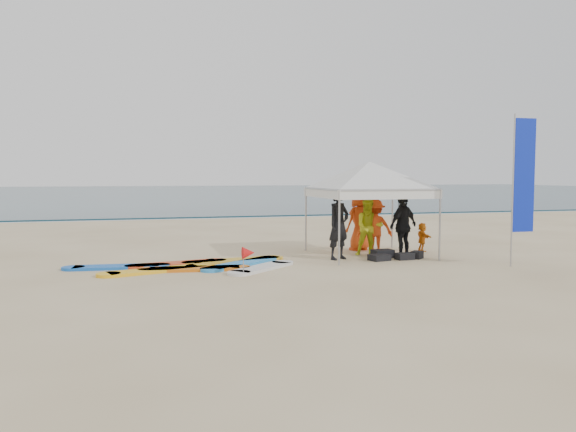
# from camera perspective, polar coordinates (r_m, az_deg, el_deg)

# --- Properties ---
(ground) EXTENTS (120.00, 120.00, 0.00)m
(ground) POSITION_cam_1_polar(r_m,az_deg,el_deg) (12.14, 3.83, -6.52)
(ground) COLOR beige
(ground) RESTS_ON ground
(ocean) EXTENTS (160.00, 84.00, 0.08)m
(ocean) POSITION_cam_1_polar(r_m,az_deg,el_deg) (71.41, -12.22, 2.33)
(ocean) COLOR #0C2633
(ocean) RESTS_ON ground
(shoreline_foam) EXTENTS (160.00, 1.20, 0.01)m
(shoreline_foam) POSITION_cam_1_polar(r_m,az_deg,el_deg) (29.81, -7.75, -0.17)
(shoreline_foam) COLOR silver
(shoreline_foam) RESTS_ON ground
(person_black_a) EXTENTS (0.82, 0.71, 1.88)m
(person_black_a) POSITION_cam_1_polar(r_m,az_deg,el_deg) (14.99, 5.18, -0.84)
(person_black_a) COLOR black
(person_black_a) RESTS_ON ground
(person_yellow) EXTENTS (0.92, 0.80, 1.61)m
(person_yellow) POSITION_cam_1_polar(r_m,az_deg,el_deg) (15.76, 8.24, -1.12)
(person_yellow) COLOR #C8CE1D
(person_yellow) RESTS_ON ground
(person_orange_a) EXTENTS (1.09, 0.72, 1.56)m
(person_orange_a) POSITION_cam_1_polar(r_m,az_deg,el_deg) (16.06, 8.84, -1.12)
(person_orange_a) COLOR #EC4615
(person_orange_a) RESTS_ON ground
(person_black_b) EXTENTS (1.10, 0.81, 1.74)m
(person_black_b) POSITION_cam_1_polar(r_m,az_deg,el_deg) (15.58, 11.61, -0.98)
(person_black_b) COLOR black
(person_black_b) RESTS_ON ground
(person_orange_b) EXTENTS (1.02, 0.83, 1.79)m
(person_orange_b) POSITION_cam_1_polar(r_m,az_deg,el_deg) (16.86, 7.29, -0.46)
(person_orange_b) COLOR #C43E11
(person_orange_b) RESTS_ON ground
(person_seated) EXTENTS (0.31, 0.80, 0.85)m
(person_seated) POSITION_cam_1_polar(r_m,az_deg,el_deg) (17.06, 13.48, -2.08)
(person_seated) COLOR #C56411
(person_seated) RESTS_ON ground
(canopy_tent) EXTENTS (3.97, 3.97, 3.00)m
(canopy_tent) POSITION_cam_1_polar(r_m,az_deg,el_deg) (15.79, 8.26, 5.44)
(canopy_tent) COLOR #A5A5A8
(canopy_tent) RESTS_ON ground
(feather_flag) EXTENTS (0.63, 0.04, 3.74)m
(feather_flag) POSITION_cam_1_polar(r_m,az_deg,el_deg) (14.91, 22.76, 3.67)
(feather_flag) COLOR #A5A5A8
(feather_flag) RESTS_ON ground
(marker_pennant) EXTENTS (0.28, 0.28, 0.64)m
(marker_pennant) POSITION_cam_1_polar(r_m,az_deg,el_deg) (12.71, -4.04, -3.77)
(marker_pennant) COLOR #A5A5A8
(marker_pennant) RESTS_ON ground
(gear_pile) EXTENTS (1.64, 0.90, 0.22)m
(gear_pile) POSITION_cam_1_polar(r_m,az_deg,el_deg) (15.35, 10.48, -3.96)
(gear_pile) COLOR black
(gear_pile) RESTS_ON ground
(surfboard_spread) EXTENTS (5.23, 2.55, 0.07)m
(surfboard_spread) POSITION_cam_1_polar(r_m,az_deg,el_deg) (13.94, -9.14, -5.02)
(surfboard_spread) COLOR red
(surfboard_spread) RESTS_ON ground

